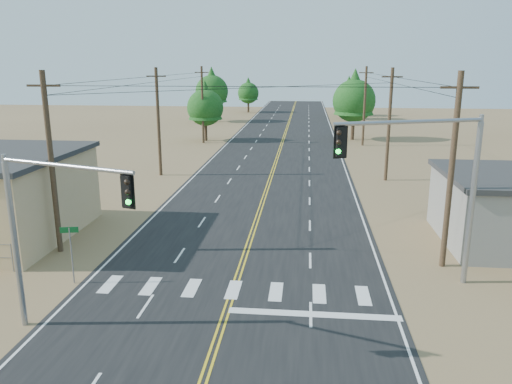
# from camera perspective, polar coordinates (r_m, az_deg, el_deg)

# --- Properties ---
(road) EXTENTS (15.00, 200.00, 0.02)m
(road) POSITION_cam_1_polar(r_m,az_deg,el_deg) (44.62, 1.50, 1.11)
(road) COLOR black
(road) RESTS_ON ground
(utility_pole_left_near) EXTENTS (1.80, 0.30, 10.00)m
(utility_pole_left_near) POSITION_cam_1_polar(r_m,az_deg,el_deg) (29.24, -22.34, 3.14)
(utility_pole_left_near) COLOR #4C3826
(utility_pole_left_near) RESTS_ON ground
(utility_pole_left_mid) EXTENTS (1.80, 0.30, 10.00)m
(utility_pole_left_mid) POSITION_cam_1_polar(r_m,az_deg,el_deg) (47.61, -11.10, 7.94)
(utility_pole_left_mid) COLOR #4C3826
(utility_pole_left_mid) RESTS_ON ground
(utility_pole_left_far) EXTENTS (1.80, 0.30, 10.00)m
(utility_pole_left_far) POSITION_cam_1_polar(r_m,az_deg,el_deg) (66.92, -6.14, 9.94)
(utility_pole_left_far) COLOR #4C3826
(utility_pole_left_far) RESTS_ON ground
(utility_pole_right_near) EXTENTS (1.80, 0.30, 10.00)m
(utility_pole_right_near) POSITION_cam_1_polar(r_m,az_deg,el_deg) (26.82, 21.43, 2.29)
(utility_pole_right_near) COLOR #4C3826
(utility_pole_right_near) RESTS_ON ground
(utility_pole_right_mid) EXTENTS (1.80, 0.30, 10.00)m
(utility_pole_right_mid) POSITION_cam_1_polar(r_m,az_deg,el_deg) (46.16, 14.96, 7.52)
(utility_pole_right_mid) COLOR #4C3826
(utility_pole_right_mid) RESTS_ON ground
(utility_pole_right_far) EXTENTS (1.80, 0.30, 10.00)m
(utility_pole_right_far) POSITION_cam_1_polar(r_m,az_deg,el_deg) (65.90, 12.30, 9.62)
(utility_pole_right_far) COLOR #4C3826
(utility_pole_right_far) RESTS_ON ground
(signal_mast_left) EXTENTS (5.79, 2.16, 7.04)m
(signal_mast_left) POSITION_cam_1_polar(r_m,az_deg,el_deg) (20.06, -22.99, -2.74)
(signal_mast_left) COLOR gray
(signal_mast_left) RESTS_ON ground
(signal_mast_right) EXTENTS (6.84, 2.85, 8.12)m
(signal_mast_right) POSITION_cam_1_polar(r_m,az_deg,el_deg) (23.75, 19.80, 1.98)
(signal_mast_right) COLOR gray
(signal_mast_right) RESTS_ON ground
(street_sign) EXTENTS (0.84, 0.21, 2.86)m
(street_sign) POSITION_cam_1_polar(r_m,az_deg,el_deg) (25.41, -20.42, -5.79)
(street_sign) COLOR gray
(street_sign) RESTS_ON ground
(tree_left_near) EXTENTS (4.93, 4.93, 8.21)m
(tree_left_near) POSITION_cam_1_polar(r_m,az_deg,el_deg) (68.89, -5.83, 9.99)
(tree_left_near) COLOR #3F2D1E
(tree_left_near) RESTS_ON ground
(tree_left_mid) EXTENTS (5.90, 5.90, 9.83)m
(tree_left_mid) POSITION_cam_1_polar(r_m,az_deg,el_deg) (92.15, -5.08, 11.74)
(tree_left_mid) COLOR #3F2D1E
(tree_left_mid) RESTS_ON ground
(tree_left_far) EXTENTS (4.52, 4.52, 7.54)m
(tree_left_far) POSITION_cam_1_polar(r_m,az_deg,el_deg) (109.68, -0.89, 11.49)
(tree_left_far) COLOR #3F2D1E
(tree_left_far) RESTS_ON ground
(tree_right_near) EXTENTS (5.84, 5.84, 9.74)m
(tree_right_near) POSITION_cam_1_polar(r_m,az_deg,el_deg) (70.78, 11.17, 10.68)
(tree_right_near) COLOR #3F2D1E
(tree_right_near) RESTS_ON ground
(tree_right_mid) EXTENTS (4.88, 4.88, 8.13)m
(tree_right_mid) POSITION_cam_1_polar(r_m,az_deg,el_deg) (97.48, 10.52, 11.09)
(tree_right_mid) COLOR #3F2D1E
(tree_right_mid) RESTS_ON ground
(tree_right_far) EXTENTS (4.42, 4.42, 7.36)m
(tree_right_far) POSITION_cam_1_polar(r_m,az_deg,el_deg) (104.20, 10.63, 11.03)
(tree_right_far) COLOR #3F2D1E
(tree_right_far) RESTS_ON ground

